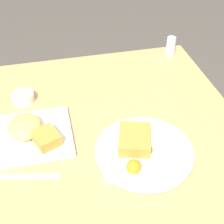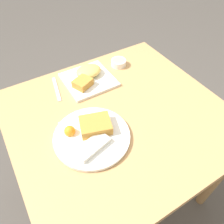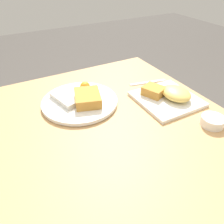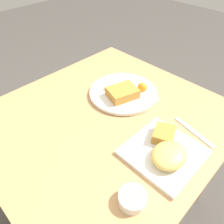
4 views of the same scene
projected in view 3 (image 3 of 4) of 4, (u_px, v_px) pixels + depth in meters
The scene contains 7 objects.
ground_plane at pixel (111, 222), 1.21m from camera, with size 8.00×8.00×0.00m, color #4C4742.
dining_table at pixel (110, 138), 0.84m from camera, with size 0.93×0.86×0.71m.
menu_card at pixel (82, 101), 0.90m from camera, with size 0.17×0.26×0.00m.
plate_square_near at pixel (168, 96), 0.90m from camera, with size 0.24×0.24×0.06m.
plate_oval_far at pixel (81, 100), 0.88m from camera, with size 0.30×0.30×0.05m.
sauce_ramekin at pixel (213, 121), 0.77m from camera, with size 0.08×0.08×0.03m.
butter_knife at pixel (148, 82), 1.03m from camera, with size 0.05×0.18×0.00m.
Camera 3 is at (-0.55, 0.29, 1.20)m, focal length 35.00 mm.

